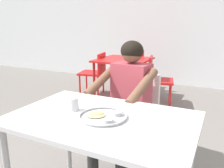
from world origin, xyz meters
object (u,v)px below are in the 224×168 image
at_px(table_background_red, 124,64).
at_px(chair_red_left, 96,71).
at_px(drinking_cup, 74,104).
at_px(table_foreground, 102,129).
at_px(chair_foreground, 136,109).
at_px(thali_tray, 103,116).
at_px(chair_red_far, 136,66).
at_px(diner_foreground, 126,94).
at_px(chair_red_right, 157,77).

bearing_deg(table_background_red, chair_red_left, -178.40).
relative_size(drinking_cup, table_background_red, 0.10).
relative_size(table_foreground, chair_foreground, 1.37).
height_order(thali_tray, chair_red_far, chair_red_far).
bearing_deg(chair_red_left, drinking_cup, -62.84).
bearing_deg(drinking_cup, table_background_red, 105.87).
distance_m(table_foreground, chair_foreground, 0.89).
xyz_separation_m(table_foreground, drinking_cup, (-0.22, 0.02, 0.13)).
distance_m(thali_tray, chair_red_left, 2.96).
xyz_separation_m(diner_foreground, chair_red_far, (-0.84, 2.54, -0.22)).
bearing_deg(chair_red_right, table_foreground, -82.68).
height_order(table_foreground, table_background_red, table_foreground).
relative_size(chair_foreground, chair_red_far, 1.02).
xyz_separation_m(drinking_cup, diner_foreground, (0.12, 0.63, -0.09)).
distance_m(chair_foreground, table_background_red, 1.87).
distance_m(diner_foreground, table_background_red, 2.05).
xyz_separation_m(chair_foreground, chair_red_left, (-1.42, 1.64, -0.02)).
distance_m(drinking_cup, diner_foreground, 0.65).
relative_size(thali_tray, chair_red_left, 0.38).
xyz_separation_m(diner_foreground, chair_red_right, (-0.21, 1.82, -0.23)).
xyz_separation_m(thali_tray, diner_foreground, (-0.12, 0.66, -0.06)).
height_order(chair_foreground, chair_red_left, chair_foreground).
bearing_deg(thali_tray, chair_red_left, 121.05).
distance_m(thali_tray, chair_red_right, 2.52).
bearing_deg(diner_foreground, table_background_red, 113.86).
height_order(chair_foreground, chair_red_far, chair_foreground).
height_order(table_foreground, chair_red_right, chair_red_right).
relative_size(chair_foreground, chair_red_right, 1.04).
distance_m(chair_red_right, chair_red_far, 0.95).
height_order(thali_tray, chair_red_left, chair_red_left).
height_order(diner_foreground, table_background_red, diner_foreground).
bearing_deg(table_foreground, chair_red_right, 97.32).
bearing_deg(chair_red_far, thali_tray, -73.33).
relative_size(chair_foreground, chair_red_left, 1.06).
height_order(chair_foreground, table_background_red, chair_foreground).
relative_size(drinking_cup, chair_red_right, 0.11).
bearing_deg(thali_tray, chair_red_right, 97.65).
bearing_deg(drinking_cup, chair_red_left, 117.16).
xyz_separation_m(table_foreground, chair_red_far, (-0.94, 3.19, -0.18)).
distance_m(thali_tray, diner_foreground, 0.68).
bearing_deg(chair_red_left, chair_foreground, -49.10).
xyz_separation_m(drinking_cup, chair_foreground, (0.14, 0.85, -0.31)).
xyz_separation_m(thali_tray, table_background_red, (-0.95, 2.54, -0.12)).
bearing_deg(diner_foreground, chair_red_right, 96.59).
bearing_deg(chair_foreground, table_foreground, -84.62).
height_order(drinking_cup, chair_red_left, drinking_cup).
distance_m(table_background_red, chair_red_left, 0.59).
distance_m(thali_tray, table_background_red, 2.71).
height_order(thali_tray, diner_foreground, diner_foreground).
xyz_separation_m(thali_tray, drinking_cup, (-0.24, 0.03, 0.04)).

